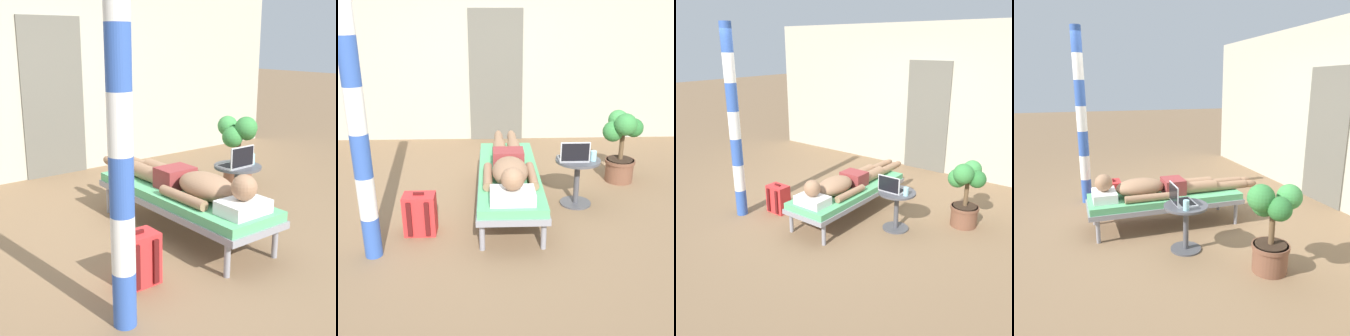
% 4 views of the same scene
% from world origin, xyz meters
% --- Properties ---
extents(ground_plane, '(40.00, 40.00, 0.00)m').
position_xyz_m(ground_plane, '(0.00, 0.00, 0.00)').
color(ground_plane, '#846647').
extents(house_wall_back, '(7.60, 0.20, 2.70)m').
position_xyz_m(house_wall_back, '(0.21, 2.50, 1.35)').
color(house_wall_back, '#B2AD99').
rests_on(house_wall_back, ground).
extents(house_door_panel, '(0.84, 0.03, 2.04)m').
position_xyz_m(house_door_panel, '(0.12, 2.39, 1.02)').
color(house_door_panel, '#625F54').
rests_on(house_door_panel, ground).
extents(lounge_chair, '(0.65, 1.95, 0.42)m').
position_xyz_m(lounge_chair, '(0.21, -0.14, 0.35)').
color(lounge_chair, gray).
rests_on(lounge_chair, ground).
extents(person_reclining, '(0.53, 2.17, 0.32)m').
position_xyz_m(person_reclining, '(0.21, -0.22, 0.52)').
color(person_reclining, white).
rests_on(person_reclining, lounge_chair).
extents(side_table, '(0.48, 0.48, 0.52)m').
position_xyz_m(side_table, '(0.96, -0.11, 0.36)').
color(side_table, '#4C4C51').
rests_on(side_table, ground).
extents(laptop, '(0.31, 0.24, 0.23)m').
position_xyz_m(laptop, '(0.90, -0.16, 0.58)').
color(laptop, silver).
rests_on(laptop, side_table).
extents(drink_glass, '(0.06, 0.06, 0.11)m').
position_xyz_m(drink_glass, '(1.11, -0.16, 0.58)').
color(drink_glass, '#99D8E5').
rests_on(drink_glass, side_table).
extents(backpack, '(0.30, 0.26, 0.42)m').
position_xyz_m(backpack, '(-0.65, -0.68, 0.20)').
color(backpack, red).
rests_on(backpack, ground).
extents(potted_plant, '(0.49, 0.56, 0.89)m').
position_xyz_m(potted_plant, '(1.61, 0.53, 0.50)').
color(potted_plant, brown).
rests_on(potted_plant, ground).
extents(porch_post, '(0.15, 0.15, 2.58)m').
position_xyz_m(porch_post, '(-1.01, -1.06, 1.29)').
color(porch_post, '#3359B2').
rests_on(porch_post, ground).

